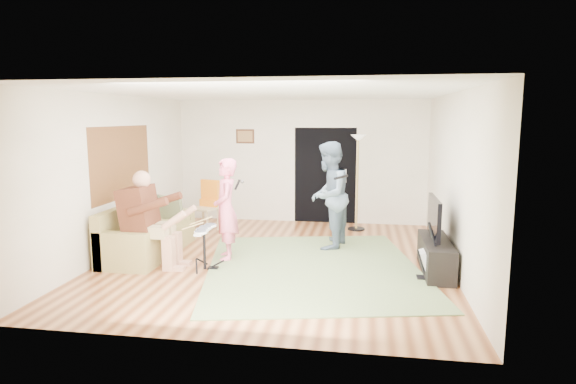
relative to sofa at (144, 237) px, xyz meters
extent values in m
plane|color=brown|center=(2.29, 0.00, -0.29)|extent=(6.00, 6.00, 0.00)
plane|color=white|center=(2.29, 0.00, 2.41)|extent=(6.00, 6.00, 0.00)
plane|color=brown|center=(-0.45, 0.20, 1.26)|extent=(0.00, 2.05, 2.05)
plane|color=black|center=(2.84, 2.99, 0.76)|extent=(2.10, 0.00, 2.10)
cube|color=#3F2314|center=(1.04, 2.99, 1.61)|extent=(0.42, 0.03, 0.32)
cube|color=#64794A|center=(2.94, -0.33, -0.28)|extent=(3.94, 4.41, 0.02)
cube|color=#99894C|center=(0.09, 0.00, -0.07)|extent=(0.86, 1.72, 0.42)
cube|color=#99894C|center=(-0.27, 0.00, 0.14)|extent=(0.16, 2.12, 0.86)
cube|color=#99894C|center=(0.09, 0.96, 0.02)|extent=(0.86, 0.20, 0.61)
cube|color=#99894C|center=(0.09, -0.96, 0.02)|extent=(0.86, 0.20, 0.61)
cube|color=#562918|center=(0.24, -0.65, 0.62)|extent=(0.42, 0.55, 0.70)
sphere|color=tan|center=(0.32, -0.65, 1.09)|extent=(0.28, 0.28, 0.28)
cylinder|color=black|center=(1.29, -0.65, 0.03)|extent=(0.04, 0.04, 0.60)
cube|color=white|center=(1.29, -0.65, 0.32)|extent=(0.12, 0.60, 0.03)
imported|color=pink|center=(1.47, -0.06, 0.55)|extent=(0.57, 0.70, 1.67)
imported|color=slate|center=(3.08, 0.89, 0.67)|extent=(0.90, 1.06, 1.90)
cube|color=black|center=(4.60, -0.59, -0.27)|extent=(0.23, 0.19, 0.03)
cube|color=silver|center=(4.60, -0.59, -0.04)|extent=(0.18, 0.27, 0.36)
cylinder|color=black|center=(4.70, -0.59, 0.33)|extent=(0.19, 0.04, 0.47)
cylinder|color=black|center=(3.56, 2.38, -0.27)|extent=(0.35, 0.35, 0.03)
cylinder|color=tan|center=(3.56, 2.38, 0.67)|extent=(0.05, 0.05, 1.87)
cone|color=white|center=(3.56, 2.38, 1.62)|extent=(0.31, 0.31, 0.12)
cube|color=tan|center=(0.49, 1.76, 0.19)|extent=(0.55, 0.55, 0.04)
cube|color=orange|center=(0.49, 1.96, 0.53)|extent=(0.43, 0.21, 0.44)
cube|color=black|center=(4.79, -0.24, -0.04)|extent=(0.40, 1.40, 0.50)
cube|color=black|center=(4.74, -0.24, 0.56)|extent=(0.06, 1.04, 0.58)
camera|label=1|loc=(3.70, -7.53, 2.04)|focal=30.00mm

